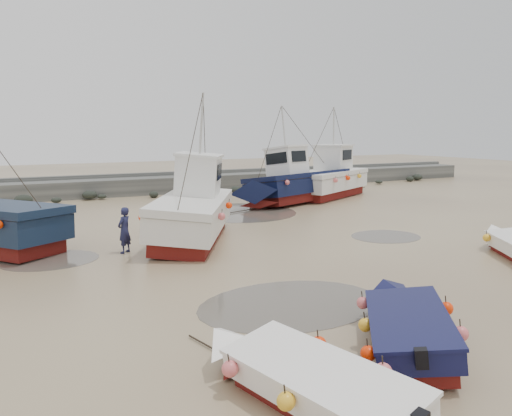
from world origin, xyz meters
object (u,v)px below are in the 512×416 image
(dinghy_0, at_px, (307,373))
(dinghy_1, at_px, (410,321))
(cabin_boat_2, at_px, (295,183))
(person, at_px, (125,253))
(cabin_boat_1, at_px, (193,208))
(cabin_boat_3, at_px, (331,178))

(dinghy_0, distance_m, dinghy_1, 3.43)
(dinghy_1, distance_m, cabin_boat_2, 21.65)
(cabin_boat_2, xyz_separation_m, person, (-12.80, -8.42, -1.31))
(dinghy_1, height_order, cabin_boat_2, cabin_boat_2)
(cabin_boat_1, relative_size, cabin_boat_3, 0.99)
(person, bearing_deg, dinghy_0, 50.24)
(cabin_boat_1, bearing_deg, dinghy_1, -58.67)
(dinghy_0, height_order, cabin_boat_3, cabin_boat_3)
(dinghy_0, relative_size, dinghy_1, 1.13)
(cabin_boat_3, relative_size, person, 5.64)
(dinghy_0, xyz_separation_m, cabin_boat_3, (16.41, 22.21, 0.78))
(dinghy_0, relative_size, person, 3.28)
(cabin_boat_1, distance_m, cabin_boat_3, 16.01)
(dinghy_1, xyz_separation_m, cabin_boat_1, (-0.35, 12.59, 0.77))
(dinghy_0, height_order, cabin_boat_1, cabin_boat_1)
(person, bearing_deg, cabin_boat_3, 169.44)
(dinghy_0, height_order, cabin_boat_2, cabin_boat_2)
(cabin_boat_1, xyz_separation_m, cabin_boat_2, (9.50, 7.01, -0.02))
(cabin_boat_3, bearing_deg, person, -86.84)
(cabin_boat_1, bearing_deg, cabin_boat_2, 66.17)
(cabin_boat_1, xyz_separation_m, cabin_boat_3, (13.47, 8.64, 0.00))
(dinghy_1, relative_size, person, 2.90)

